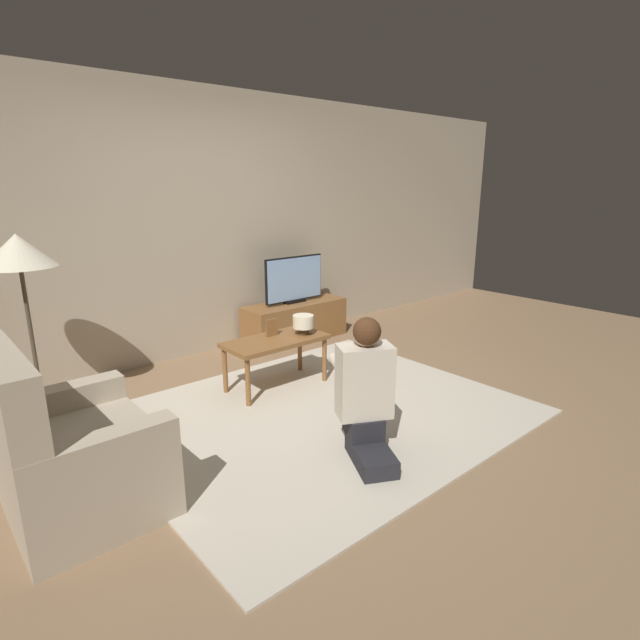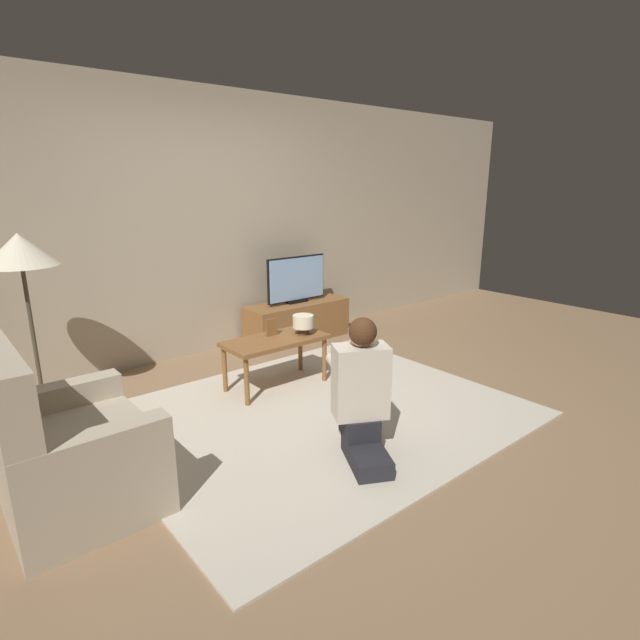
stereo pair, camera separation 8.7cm
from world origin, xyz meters
name	(u,v)px [view 2 (the right image)]	position (x,y,z in m)	size (l,w,h in m)	color
ground_plane	(320,414)	(0.00, 0.00, 0.00)	(10.00, 10.00, 0.00)	#896B4C
wall_back	(195,226)	(0.00, 1.93, 1.30)	(10.00, 0.06, 2.60)	tan
rug	(320,413)	(0.00, 0.00, 0.01)	(2.86, 2.37, 0.02)	beige
tv_stand	(297,321)	(1.02, 1.63, 0.21)	(1.19, 0.42, 0.43)	brown
tv	(297,279)	(1.02, 1.63, 0.69)	(0.75, 0.08, 0.51)	black
coffee_table	(275,345)	(0.04, 0.64, 0.39)	(0.87, 0.43, 0.44)	brown
floor_lamp	(21,258)	(-1.61, 1.36, 1.19)	(0.50, 0.50, 1.37)	#4C4233
armchair	(68,455)	(-1.74, 0.00, 0.31)	(0.73, 0.89, 0.95)	#B7A88E
person_kneeling	(361,390)	(-0.16, -0.61, 0.45)	(0.58, 0.80, 0.90)	#232328
picture_frame	(272,327)	(0.06, 0.72, 0.52)	(0.11, 0.01, 0.15)	brown
table_lamp	(303,323)	(0.30, 0.58, 0.55)	(0.18, 0.18, 0.17)	#4C3823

